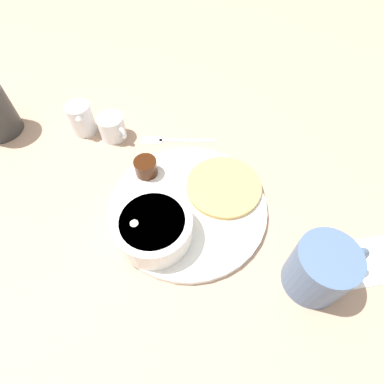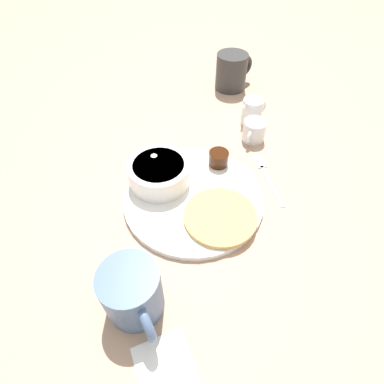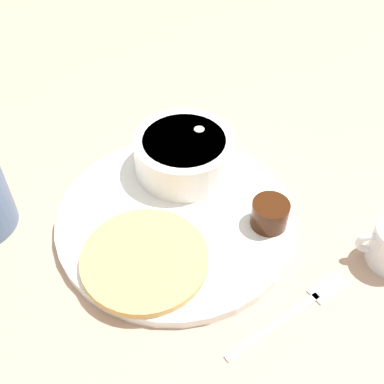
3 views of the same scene
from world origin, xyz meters
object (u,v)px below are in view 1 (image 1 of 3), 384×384
plate (188,206)px  creamer_pitcher_far (81,118)px  creamer_pitcher_near (112,127)px  coffee_mug (321,269)px  fork (170,140)px  bowl (153,227)px

plate → creamer_pitcher_far: 0.30m
creamer_pitcher_near → creamer_pitcher_far: (0.06, -0.03, 0.01)m
coffee_mug → creamer_pitcher_far: (0.32, -0.41, -0.01)m
coffee_mug → fork: 0.37m
plate → bowl: bowl is taller
bowl → coffee_mug: (-0.22, 0.13, 0.01)m
bowl → fork: (-0.07, -0.21, -0.04)m
creamer_pitcher_far → fork: (-0.17, 0.07, -0.03)m
bowl → fork: size_ratio=0.80×
coffee_mug → creamer_pitcher_near: coffee_mug is taller
bowl → fork: bowl is taller
bowl → creamer_pitcher_near: size_ratio=1.87×
creamer_pitcher_far → fork: size_ratio=0.49×
fork → bowl: bearing=72.6°
creamer_pitcher_near → fork: (-0.11, 0.04, -0.02)m
bowl → fork: 0.23m
plate → fork: size_ratio=1.78×
plate → fork: bearing=-90.5°
creamer_pitcher_near → fork: 0.12m
coffee_mug → bowl: bearing=-30.3°
plate → bowl: (0.07, 0.04, 0.03)m
coffee_mug → plate: bearing=-48.4°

